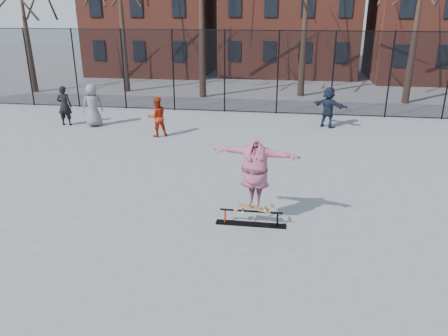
# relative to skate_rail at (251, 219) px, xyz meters

# --- Properties ---
(ground) EXTENTS (100.00, 100.00, 0.00)m
(ground) POSITION_rel_skate_rail_xyz_m (-1.03, -1.07, -0.15)
(ground) COLOR slate
(skate_rail) EXTENTS (1.73, 0.26, 0.38)m
(skate_rail) POSITION_rel_skate_rail_xyz_m (0.00, 0.00, 0.00)
(skate_rail) COLOR black
(skate_rail) RESTS_ON ground
(skateboard) EXTENTS (0.85, 0.20, 0.10)m
(skateboard) POSITION_rel_skate_rail_xyz_m (0.07, 0.00, 0.28)
(skateboard) COLOR #96673C
(skateboard) RESTS_ON skate_rail
(skater) EXTENTS (2.12, 0.86, 1.68)m
(skater) POSITION_rel_skate_rail_xyz_m (0.07, 0.00, 1.17)
(skater) COLOR #623990
(skater) RESTS_ON skateboard
(bystander_grey) EXTENTS (1.09, 1.03, 1.88)m
(bystander_grey) POSITION_rel_skate_rail_xyz_m (-7.75, 8.30, 0.79)
(bystander_grey) COLOR slate
(bystander_grey) RESTS_ON ground
(bystander_black) EXTENTS (0.67, 0.47, 1.76)m
(bystander_black) POSITION_rel_skate_rail_xyz_m (-9.07, 8.27, 0.73)
(bystander_black) COLOR black
(bystander_black) RESTS_ON ground
(bystander_red) EXTENTS (0.99, 0.93, 1.62)m
(bystander_red) POSITION_rel_skate_rail_xyz_m (-4.49, 7.15, 0.66)
(bystander_red) COLOR #AF270F
(bystander_red) RESTS_ON ground
(bystander_navy) EXTENTS (1.66, 1.36, 1.78)m
(bystander_navy) POSITION_rel_skate_rail_xyz_m (2.49, 9.67, 0.74)
(bystander_navy) COLOR #192032
(bystander_navy) RESTS_ON ground
(fence) EXTENTS (34.03, 0.07, 4.00)m
(fence) POSITION_rel_skate_rail_xyz_m (-1.05, 11.93, 1.91)
(fence) COLOR black
(fence) RESTS_ON ground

